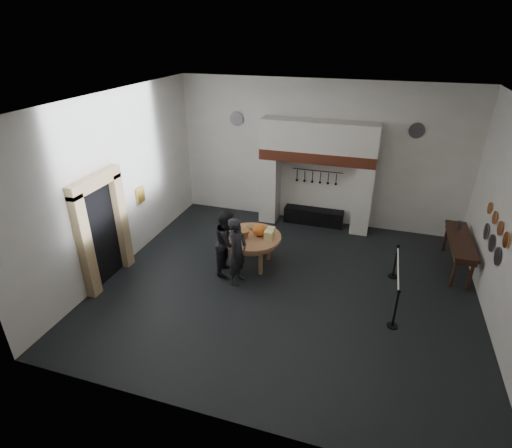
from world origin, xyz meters
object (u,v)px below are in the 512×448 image
(visitor_far, at_px, (228,242))
(barrier_post_near, at_px, (395,310))
(iron_range, at_px, (313,216))
(barrier_post_far, at_px, (395,262))
(work_table, at_px, (251,237))
(visitor_near, at_px, (237,251))
(side_table, at_px, (461,240))

(visitor_far, xyz_separation_m, barrier_post_near, (4.17, -0.99, -0.43))
(iron_range, distance_m, barrier_post_far, 3.56)
(work_table, xyz_separation_m, visitor_near, (-0.06, -0.90, 0.05))
(iron_range, height_order, side_table, side_table)
(visitor_near, bearing_deg, work_table, 3.94)
(barrier_post_far, bearing_deg, visitor_near, -159.46)
(barrier_post_near, height_order, barrier_post_far, same)
(visitor_near, distance_m, barrier_post_far, 4.05)
(iron_range, height_order, visitor_far, visitor_far)
(visitor_far, relative_size, barrier_post_near, 1.95)
(visitor_far, bearing_deg, work_table, -42.79)
(visitor_near, relative_size, side_table, 0.81)
(side_table, height_order, barrier_post_near, same)
(side_table, bearing_deg, iron_range, 159.14)
(work_table, xyz_separation_m, barrier_post_far, (3.71, 0.51, -0.39))
(iron_range, relative_size, barrier_post_near, 2.11)
(work_table, distance_m, barrier_post_far, 3.76)
(work_table, height_order, barrier_post_near, barrier_post_near)
(visitor_far, xyz_separation_m, side_table, (5.74, 1.94, -0.01))
(iron_range, height_order, visitor_near, visitor_near)
(barrier_post_far, bearing_deg, visitor_far, -166.35)
(visitor_near, distance_m, visitor_far, 0.57)
(side_table, bearing_deg, visitor_near, -156.33)
(visitor_near, bearing_deg, iron_range, -9.62)
(work_table, height_order, side_table, side_table)
(iron_range, distance_m, side_table, 4.43)
(barrier_post_far, bearing_deg, work_table, -172.10)
(iron_range, relative_size, barrier_post_far, 2.11)
(side_table, distance_m, barrier_post_far, 1.87)
(iron_range, distance_m, visitor_near, 4.14)
(iron_range, height_order, work_table, work_table)
(work_table, relative_size, visitor_near, 0.90)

